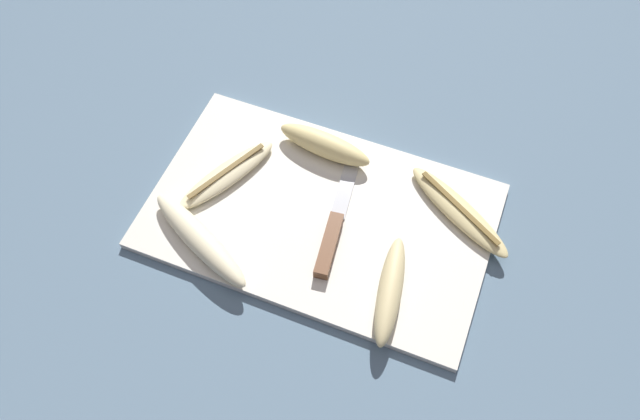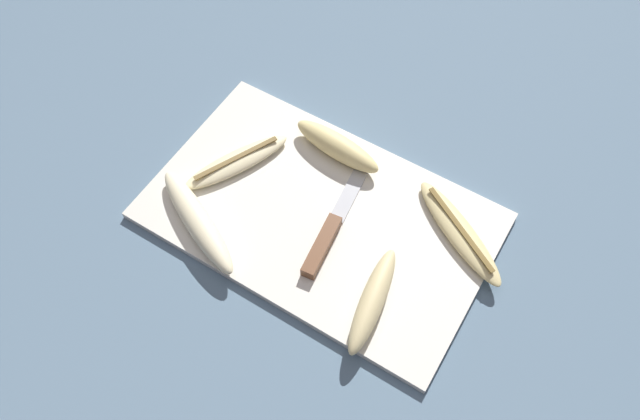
{
  "view_description": "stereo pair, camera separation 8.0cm",
  "coord_description": "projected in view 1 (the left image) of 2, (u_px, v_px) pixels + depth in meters",
  "views": [
    {
      "loc": [
        0.17,
        -0.43,
        0.79
      ],
      "look_at": [
        0.0,
        0.0,
        0.02
      ],
      "focal_mm": 35.0,
      "sensor_mm": 36.0,
      "label": 1
    },
    {
      "loc": [
        0.24,
        -0.39,
        0.79
      ],
      "look_at": [
        0.0,
        0.0,
        0.02
      ],
      "focal_mm": 35.0,
      "sensor_mm": 36.0,
      "label": 2
    }
  ],
  "objects": [
    {
      "name": "ground_plane",
      "position": [
        320.0,
        218.0,
        0.92
      ],
      "size": [
        4.0,
        4.0,
        0.0
      ],
      "primitive_type": "plane",
      "color": "slate"
    },
    {
      "name": "cutting_board",
      "position": [
        320.0,
        216.0,
        0.91
      ],
      "size": [
        0.49,
        0.3,
        0.01
      ],
      "color": "silver",
      "rests_on": "ground_plane"
    },
    {
      "name": "knife",
      "position": [
        332.0,
        234.0,
        0.88
      ],
      "size": [
        0.05,
        0.22,
        0.02
      ],
      "rotation": [
        0.0,
        0.0,
        0.13
      ],
      "color": "brown",
      "rests_on": "cutting_board"
    },
    {
      "name": "banana_bright_far",
      "position": [
        200.0,
        239.0,
        0.87
      ],
      "size": [
        0.19,
        0.12,
        0.03
      ],
      "rotation": [
        0.0,
        0.0,
        4.27
      ],
      "color": "beige",
      "rests_on": "cutting_board"
    },
    {
      "name": "banana_cream_curved",
      "position": [
        227.0,
        174.0,
        0.93
      ],
      "size": [
        0.11,
        0.17,
        0.02
      ],
      "rotation": [
        0.0,
        0.0,
        2.69
      ],
      "color": "beige",
      "rests_on": "cutting_board"
    },
    {
      "name": "banana_spotted_left",
      "position": [
        459.0,
        211.0,
        0.9
      ],
      "size": [
        0.18,
        0.13,
        0.02
      ],
      "rotation": [
        0.0,
        0.0,
        4.18
      ],
      "color": "#DBC684",
      "rests_on": "cutting_board"
    },
    {
      "name": "banana_mellow_near",
      "position": [
        390.0,
        290.0,
        0.82
      ],
      "size": [
        0.06,
        0.16,
        0.04
      ],
      "rotation": [
        0.0,
        0.0,
        0.16
      ],
      "color": "beige",
      "rests_on": "cutting_board"
    },
    {
      "name": "banana_golden_short",
      "position": [
        325.0,
        145.0,
        0.95
      ],
      "size": [
        0.15,
        0.05,
        0.04
      ],
      "rotation": [
        0.0,
        0.0,
        4.61
      ],
      "color": "#EDD689",
      "rests_on": "cutting_board"
    }
  ]
}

